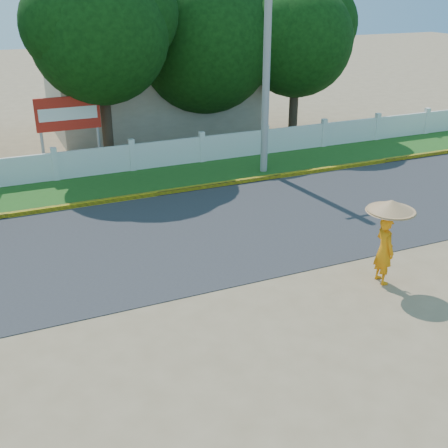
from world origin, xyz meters
The scene contains 10 objects.
ground centered at (0.00, 0.00, 0.00)m, with size 120.00×120.00×0.00m, color #9E8460.
road centered at (0.00, 4.50, 0.01)m, with size 60.00×7.00×0.02m, color #38383A.
grass_verge centered at (0.00, 9.75, 0.01)m, with size 60.00×3.50×0.03m, color #2D601E.
curb centered at (0.00, 8.05, 0.08)m, with size 40.00×0.18×0.16m, color yellow.
fence centered at (0.00, 11.20, 0.55)m, with size 40.00×0.10×1.10m, color silver.
building_near centered at (3.00, 18.00, 1.60)m, with size 10.00×6.00×3.20m, color #B7AD99.
utility_pole centered at (4.80, 9.02, 3.98)m, with size 0.28×0.28×7.96m, color gray.
monk_with_parasol centered at (3.41, -0.21, 1.44)m, with size 1.22×1.22×2.21m.
billboard centered at (-2.17, 12.30, 2.14)m, with size 2.50×0.13×2.95m.
tree_row centered at (-0.59, 14.30, 4.61)m, with size 28.07×8.42×7.88m.
Camera 1 is at (-5.29, -10.12, 7.02)m, focal length 45.00 mm.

